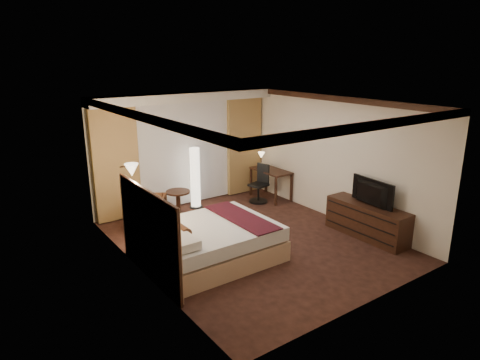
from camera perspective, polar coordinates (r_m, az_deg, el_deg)
floor at (r=8.51m, az=1.58°, el=-8.08°), size 4.50×5.50×0.01m
ceiling at (r=7.79m, az=1.73°, el=10.32°), size 4.50×5.50×0.01m
back_wall at (r=10.30m, az=-7.61°, el=4.07°), size 4.50×0.02×2.70m
left_wall at (r=6.98m, az=-13.28°, el=-2.19°), size 0.02×5.50×2.70m
right_wall at (r=9.53m, az=12.54°, el=2.81°), size 0.02×5.50×2.70m
crown_molding at (r=7.79m, az=1.73°, el=9.88°), size 4.50×5.50×0.12m
soffit at (r=9.90m, az=-7.19°, el=10.91°), size 4.50×0.50×0.20m
curtain_sheer at (r=10.26m, az=-7.38°, el=3.45°), size 2.48×0.04×2.45m
curtain_left_drape at (r=9.55m, az=-16.23°, el=1.96°), size 1.00×0.14×2.45m
curtain_right_drape at (r=11.09m, az=0.54°, el=4.56°), size 1.00×0.14×2.45m
wall_sconce at (r=7.56m, az=-14.26°, el=1.31°), size 0.24×0.24×0.24m
bed at (r=7.67m, az=-3.97°, el=-8.26°), size 2.24×1.75×0.65m
headboard at (r=7.03m, az=-11.95°, el=-7.19°), size 0.12×2.05×1.50m
armchair at (r=9.13m, az=-12.37°, el=-4.10°), size 1.02×1.01×0.77m
side_table at (r=9.73m, az=-8.21°, el=-3.14°), size 0.54×0.54×0.60m
floor_lamp at (r=10.11m, az=-6.00°, el=0.29°), size 0.31×0.31×1.47m
desk at (r=10.83m, az=4.11°, el=-0.55°), size 0.55×1.10×0.75m
desk_lamp at (r=10.99m, az=2.85°, el=2.67°), size 0.18×0.18×0.34m
office_chair at (r=10.51m, az=2.48°, el=-0.48°), size 0.55×0.55×0.95m
dresser at (r=8.93m, az=16.58°, el=-5.22°), size 0.50×1.74×0.68m
television at (r=8.70m, az=16.80°, el=-1.37°), size 0.68×1.07×0.13m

